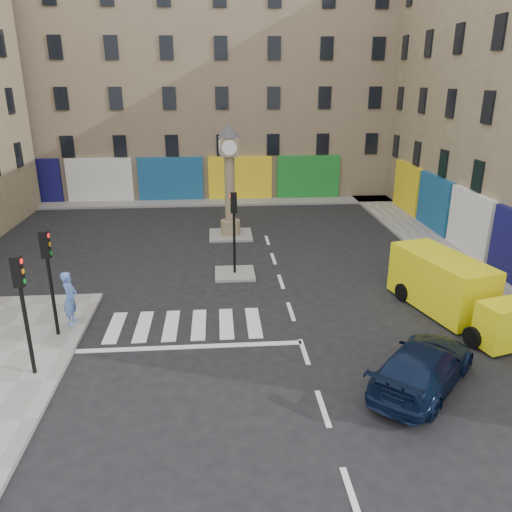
{
  "coord_description": "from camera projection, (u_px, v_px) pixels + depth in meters",
  "views": [
    {
      "loc": [
        -2.72,
        -13.18,
        8.45
      ],
      "look_at": [
        -1.28,
        4.88,
        2.0
      ],
      "focal_mm": 35.0,
      "sensor_mm": 36.0,
      "label": 1
    }
  ],
  "objects": [
    {
      "name": "ground",
      "position": [
        310.0,
        368.0,
        15.41
      ],
      "size": [
        120.0,
        120.0,
        0.0
      ],
      "primitive_type": "plane",
      "color": "black",
      "rests_on": "ground"
    },
    {
      "name": "sidewalk_right",
      "position": [
        443.0,
        253.0,
        25.43
      ],
      "size": [
        2.6,
        30.0,
        0.15
      ],
      "primitive_type": "cube",
      "color": "gray",
      "rests_on": "ground"
    },
    {
      "name": "sidewalk_far",
      "position": [
        199.0,
        202.0,
        35.94
      ],
      "size": [
        32.0,
        2.4,
        0.15
      ],
      "primitive_type": "cube",
      "color": "gray",
      "rests_on": "ground"
    },
    {
      "name": "island_near",
      "position": [
        235.0,
        274.0,
        22.76
      ],
      "size": [
        1.8,
        1.8,
        0.12
      ],
      "primitive_type": "cube",
      "color": "gray",
      "rests_on": "ground"
    },
    {
      "name": "island_far",
      "position": [
        231.0,
        235.0,
        28.39
      ],
      "size": [
        2.4,
        2.4,
        0.12
      ],
      "primitive_type": "cube",
      "color": "gray",
      "rests_on": "ground"
    },
    {
      "name": "building_far",
      "position": [
        197.0,
        78.0,
        38.56
      ],
      "size": [
        32.0,
        10.0,
        17.0
      ],
      "primitive_type": "cube",
      "color": "#807155",
      "rests_on": "ground"
    },
    {
      "name": "traffic_light_left_near",
      "position": [
        22.0,
        297.0,
        14.1
      ],
      "size": [
        0.28,
        0.22,
        3.7
      ],
      "color": "black",
      "rests_on": "sidewalk_left"
    },
    {
      "name": "traffic_light_left_far",
      "position": [
        48.0,
        267.0,
        16.35
      ],
      "size": [
        0.28,
        0.22,
        3.7
      ],
      "color": "black",
      "rests_on": "sidewalk_left"
    },
    {
      "name": "traffic_light_island",
      "position": [
        234.0,
        220.0,
        21.91
      ],
      "size": [
        0.28,
        0.22,
        3.7
      ],
      "color": "black",
      "rests_on": "island_near"
    },
    {
      "name": "clock_pillar",
      "position": [
        230.0,
        174.0,
        27.22
      ],
      "size": [
        1.2,
        1.2,
        6.1
      ],
      "color": "#958462",
      "rests_on": "island_far"
    },
    {
      "name": "navy_sedan",
      "position": [
        423.0,
        366.0,
        14.31
      ],
      "size": [
        4.49,
        4.66,
        1.34
      ],
      "primitive_type": "imported",
      "rotation": [
        0.0,
        0.0,
        2.4
      ],
      "color": "black",
      "rests_on": "ground"
    },
    {
      "name": "yellow_van",
      "position": [
        451.0,
        289.0,
        18.59
      ],
      "size": [
        3.21,
        6.15,
        2.15
      ],
      "rotation": [
        0.0,
        0.0,
        0.26
      ],
      "color": "yellow",
      "rests_on": "ground"
    },
    {
      "name": "pedestrian_blue",
      "position": [
        70.0,
        298.0,
        17.64
      ],
      "size": [
        0.47,
        0.72,
        1.97
      ],
      "primitive_type": "imported",
      "rotation": [
        0.0,
        0.0,
        1.57
      ],
      "color": "#6186DD",
      "rests_on": "sidewalk_left"
    }
  ]
}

